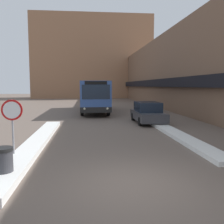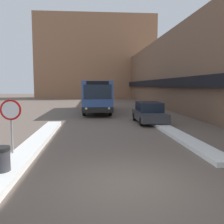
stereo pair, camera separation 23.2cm
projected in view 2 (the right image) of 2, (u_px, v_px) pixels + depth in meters
ground_plane at (128, 184)px, 6.97m from camera, size 160.00×160.00×0.00m
building_row_right at (180, 73)px, 31.10m from camera, size 5.50×60.00×8.76m
building_backdrop_far at (96, 58)px, 56.15m from camera, size 26.00×8.00×17.87m
snow_bank_left at (36, 143)px, 11.52m from camera, size 0.90×12.02×0.24m
snow_bank_right at (177, 135)px, 13.46m from camera, size 0.90×10.33×0.19m
city_bus at (96, 95)px, 26.20m from camera, size 2.68×11.38×3.15m
parked_car_front at (149, 113)px, 18.30m from camera, size 1.90×4.31×1.53m
stop_sign at (11, 116)px, 9.12m from camera, size 0.76×0.08×2.24m
trash_bin at (0, 163)px, 7.31m from camera, size 0.59×0.59×0.95m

